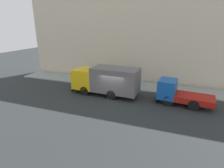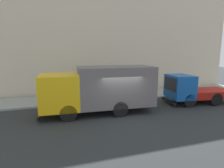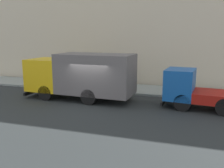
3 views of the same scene
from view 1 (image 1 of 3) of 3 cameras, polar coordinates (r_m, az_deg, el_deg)
ground at (r=18.66m, az=0.33°, el=-4.59°), size 80.00×80.00×0.00m
sidewalk at (r=22.82m, az=4.32°, el=-0.14°), size 3.36×30.00×0.14m
building_facade at (r=23.82m, az=6.15°, el=14.80°), size 0.50×30.00×11.73m
large_utility_truck at (r=19.20m, az=-1.84°, el=1.38°), size 2.76×7.40×3.05m
small_flatbed_truck at (r=18.22m, az=20.26°, el=-2.76°), size 2.61×5.32×2.26m
pedestrian_walking at (r=23.72m, az=2.78°, el=3.10°), size 0.48×0.48×1.72m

